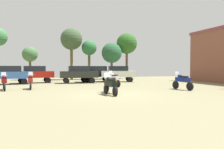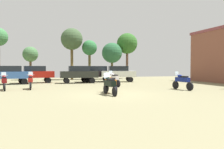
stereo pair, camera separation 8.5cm
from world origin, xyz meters
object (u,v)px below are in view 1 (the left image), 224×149
motorcycle_3 (110,84)px  tree_1 (30,55)px  tree_3 (112,53)px  tree_7 (127,44)px  car_4 (10,74)px  car_5 (96,73)px  car_6 (118,73)px  tree_6 (89,49)px  car_1 (79,73)px  car_3 (34,73)px  motorcycle_7 (182,81)px  motorcycle_4 (4,81)px  motorcycle_6 (111,83)px  motorcycle_1 (114,79)px  motorcycle_5 (31,81)px  tree_2 (71,40)px

motorcycle_3 → tree_1: tree_1 is taller
tree_3 → tree_7: (2.77, 0.73, 1.58)m
car_4 → car_5: (9.89, 1.60, 0.00)m
car_6 → tree_6: bearing=29.8°
tree_6 → tree_7: 6.46m
car_5 → tree_3: bearing=-39.4°
motorcycle_3 → car_5: bearing=74.7°
car_1 → car_6: (5.06, 0.76, 0.00)m
motorcycle_3 → car_3: bearing=105.0°
tree_1 → tree_6: tree_6 is taller
car_5 → tree_1: tree_1 is taller
motorcycle_7 → car_1: car_1 is taller
tree_7 → motorcycle_7: bearing=-95.9°
car_1 → car_5: size_ratio=0.97×
motorcycle_7 → car_4: bearing=133.9°
motorcycle_4 → car_5: (9.37, 8.20, 0.46)m
motorcycle_6 → tree_6: bearing=78.6°
motorcycle_1 → tree_7: bearing=51.0°
car_3 → tree_1: (-0.90, 7.09, 2.52)m
motorcycle_5 → tree_7: bearing=43.5°
tree_6 → tree_7: size_ratio=0.80×
motorcycle_1 → motorcycle_7: motorcycle_1 is taller
tree_2 → tree_7: size_ratio=1.03×
motorcycle_5 → tree_6: 16.06m
motorcycle_3 → tree_7: size_ratio=0.29×
tree_1 → motorcycle_1: bearing=-59.7°
motorcycle_4 → tree_1: bearing=74.8°
tree_2 → tree_3: 6.50m
tree_3 → tree_6: tree_6 is taller
car_1 → car_5: 2.98m
motorcycle_4 → tree_1: 15.50m
motorcycle_3 → motorcycle_5: (-5.35, 5.73, 0.01)m
motorcycle_7 → car_6: car_6 is taller
car_5 → tree_6: 6.72m
motorcycle_6 → car_4: (-8.23, 10.84, 0.45)m
motorcycle_6 → tree_1: 20.74m
motorcycle_1 → motorcycle_5: bearing=169.2°
car_5 → motorcycle_4: bearing=125.1°
car_5 → tree_2: tree_2 is taller
car_3 → tree_3: bearing=-70.3°
car_1 → tree_3: 10.14m
motorcycle_4 → motorcycle_6: 8.80m
motorcycle_1 → tree_1: size_ratio=0.44×
car_5 → tree_3: 7.47m
car_4 → tree_2: 11.39m
car_6 → tree_6: 7.93m
car_6 → tree_3: bearing=0.3°
motorcycle_5 → motorcycle_6: bearing=-40.9°
car_1 → motorcycle_7: bearing=-144.3°
motorcycle_6 → tree_7: size_ratio=0.31×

